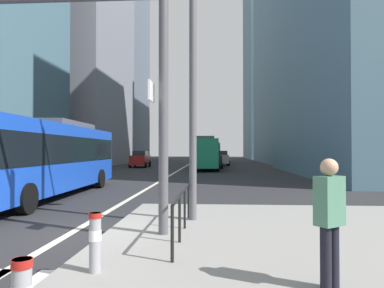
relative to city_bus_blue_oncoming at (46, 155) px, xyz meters
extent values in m
plane|color=#28282B|center=(3.72, 13.60, -1.84)|extent=(160.00, 160.00, 0.00)
cube|color=gray|center=(9.22, -7.40, -1.76)|extent=(9.00, 10.00, 0.15)
cube|color=beige|center=(3.72, 23.60, -1.83)|extent=(0.20, 80.00, 0.01)
cube|color=slate|center=(-12.28, 53.55, 23.05)|extent=(10.28, 18.68, 49.77)
cube|color=slate|center=(20.72, 41.96, 15.07)|extent=(11.60, 21.56, 33.80)
cube|color=slate|center=(20.72, 68.12, 25.43)|extent=(11.46, 19.83, 54.54)
cube|color=blue|center=(0.00, -0.03, -0.11)|extent=(2.80, 12.09, 2.75)
cube|color=black|center=(0.00, -0.03, 0.23)|extent=(2.83, 11.85, 1.10)
cube|color=#4C4C51|center=(-0.04, 1.77, 1.41)|extent=(1.86, 4.37, 0.30)
cylinder|color=black|center=(1.30, -3.85, -1.34)|extent=(0.32, 1.01, 1.00)
cylinder|color=black|center=(1.11, 3.84, -1.34)|extent=(0.32, 1.01, 1.00)
cylinder|color=black|center=(-1.29, 3.78, -1.34)|extent=(0.32, 1.01, 1.00)
cube|color=#198456|center=(6.37, 22.28, -0.11)|extent=(2.62, 10.88, 2.75)
cube|color=black|center=(6.37, 22.28, 0.23)|extent=(2.66, 10.66, 1.10)
cube|color=#4C4C51|center=(6.39, 20.66, 1.41)|extent=(1.79, 3.93, 0.30)
cylinder|color=black|center=(5.13, 25.74, -1.34)|extent=(0.31, 1.00, 1.00)
cylinder|color=black|center=(7.53, 25.77, -1.34)|extent=(0.31, 1.00, 1.00)
cylinder|color=black|center=(5.21, 18.80, -1.34)|extent=(0.31, 1.00, 1.00)
cylinder|color=black|center=(7.61, 18.82, -1.34)|extent=(0.31, 1.00, 1.00)
cube|color=#198456|center=(6.90, 41.90, -0.11)|extent=(2.52, 10.93, 2.75)
cube|color=black|center=(6.90, 41.90, 0.23)|extent=(2.56, 10.71, 1.10)
cube|color=#4C4C51|center=(6.91, 40.26, 1.41)|extent=(1.76, 3.94, 0.30)
cylinder|color=black|center=(5.69, 45.39, -1.34)|extent=(0.30, 1.00, 1.00)
cylinder|color=black|center=(8.09, 45.40, -1.34)|extent=(0.30, 1.00, 1.00)
cylinder|color=black|center=(5.71, 38.40, -1.34)|extent=(0.30, 1.00, 1.00)
cylinder|color=black|center=(8.11, 38.41, -1.34)|extent=(0.30, 1.00, 1.00)
cube|color=maroon|center=(-1.45, 26.13, -0.97)|extent=(1.90, 4.42, 1.10)
cube|color=black|center=(-1.45, 26.28, -0.16)|extent=(1.56, 2.40, 0.52)
cylinder|color=black|center=(-0.50, 24.67, -1.52)|extent=(0.24, 0.65, 0.64)
cylinder|color=black|center=(-2.32, 24.62, -1.52)|extent=(0.24, 0.65, 0.64)
cylinder|color=black|center=(-0.58, 27.64, -1.52)|extent=(0.24, 0.65, 0.64)
cylinder|color=black|center=(-2.40, 27.59, -1.52)|extent=(0.24, 0.65, 0.64)
cube|color=silver|center=(8.18, 31.30, -0.97)|extent=(1.94, 4.49, 1.10)
cube|color=black|center=(8.18, 31.15, -0.16)|extent=(1.58, 2.44, 0.52)
cylinder|color=black|center=(7.21, 32.78, -1.52)|extent=(0.24, 0.65, 0.64)
cylinder|color=black|center=(9.03, 32.84, -1.52)|extent=(0.24, 0.65, 0.64)
cylinder|color=black|center=(7.32, 29.76, -1.52)|extent=(0.24, 0.65, 0.64)
cylinder|color=black|center=(9.14, 29.83, -1.52)|extent=(0.24, 0.65, 0.64)
cube|color=#232838|center=(7.14, 25.15, -0.97)|extent=(1.99, 4.46, 1.10)
cube|color=black|center=(7.15, 25.00, -0.16)|extent=(1.61, 2.43, 0.52)
cylinder|color=black|center=(6.16, 26.60, -1.52)|extent=(0.25, 0.65, 0.64)
cylinder|color=black|center=(7.98, 26.69, -1.52)|extent=(0.25, 0.65, 0.64)
cylinder|color=black|center=(6.30, 23.62, -1.52)|extent=(0.25, 0.65, 0.64)
cylinder|color=black|center=(8.12, 23.71, -1.52)|extent=(0.25, 0.65, 0.64)
cylinder|color=#515156|center=(6.09, -6.76, 1.31)|extent=(0.22, 0.22, 6.00)
cylinder|color=#515156|center=(2.82, -6.76, 3.71)|extent=(6.55, 0.14, 0.14)
cube|color=white|center=(5.84, -6.94, 1.51)|extent=(0.04, 0.60, 0.44)
cylinder|color=#56565B|center=(6.66, -5.10, 2.31)|extent=(0.20, 0.20, 8.00)
cylinder|color=#B21E19|center=(5.42, -11.40, -0.86)|extent=(0.20, 0.20, 0.08)
cylinder|color=#99999E|center=(5.39, -9.26, -1.23)|extent=(0.18, 0.18, 0.92)
cylinder|color=white|center=(5.39, -9.26, -1.12)|extent=(0.19, 0.19, 0.17)
cylinder|color=#B21E19|center=(5.39, -9.26, -0.81)|extent=(0.20, 0.20, 0.08)
cylinder|color=black|center=(6.52, -8.71, -1.21)|extent=(0.06, 0.06, 0.95)
cylinder|color=black|center=(6.52, -7.44, -1.21)|extent=(0.06, 0.06, 0.95)
cylinder|color=black|center=(6.52, -6.17, -1.21)|extent=(0.06, 0.06, 0.95)
cylinder|color=black|center=(6.52, -4.90, -1.21)|extent=(0.06, 0.06, 0.95)
cylinder|color=black|center=(6.52, -6.80, -0.74)|extent=(0.06, 3.81, 0.06)
cylinder|color=black|center=(8.73, -9.78, -1.25)|extent=(0.15, 0.15, 0.87)
cylinder|color=black|center=(8.86, -9.69, -1.25)|extent=(0.15, 0.15, 0.87)
cube|color=#4C7F66|center=(8.79, -9.73, -0.48)|extent=(0.45, 0.41, 0.67)
sphere|color=tan|center=(8.79, -9.73, -0.03)|extent=(0.24, 0.24, 0.24)
camera|label=1|loc=(7.23, -14.59, 0.21)|focal=32.63mm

